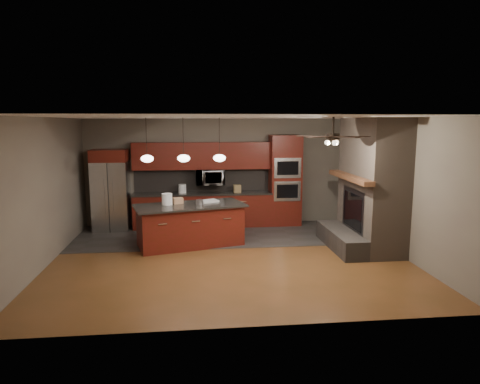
{
  "coord_description": "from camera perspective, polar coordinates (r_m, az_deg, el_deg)",
  "views": [
    {
      "loc": [
        -0.7,
        -8.3,
        2.69
      ],
      "look_at": [
        0.27,
        0.6,
        1.24
      ],
      "focal_mm": 32.0,
      "sensor_mm": 36.0,
      "label": 1
    }
  ],
  "objects": [
    {
      "name": "refrigerator",
      "position": [
        11.24,
        -16.83,
        0.25
      ],
      "size": [
        0.87,
        0.75,
        2.04
      ],
      "color": "silver",
      "rests_on": "ground"
    },
    {
      "name": "counter_bucket",
      "position": [
        11.13,
        -7.7,
        0.44
      ],
      "size": [
        0.26,
        0.26,
        0.23
      ],
      "primitive_type": "cylinder",
      "rotation": [
        0.0,
        0.0,
        -0.42
      ],
      "color": "white",
      "rests_on": "back_cabinetry"
    },
    {
      "name": "ground",
      "position": [
        8.75,
        -1.38,
        -8.72
      ],
      "size": [
        7.0,
        7.0,
        0.0
      ],
      "primitive_type": "plane",
      "color": "brown",
      "rests_on": "ground"
    },
    {
      "name": "pendant_right",
      "position": [
        9.04,
        -2.75,
        4.58
      ],
      "size": [
        0.26,
        0.26,
        0.92
      ],
      "color": "black",
      "rests_on": "ceiling"
    },
    {
      "name": "left_wall",
      "position": [
        8.85,
        -24.62,
        -0.04
      ],
      "size": [
        0.02,
        6.0,
        2.8
      ],
      "primitive_type": "cube",
      "color": "#71695A",
      "rests_on": "ground"
    },
    {
      "name": "ceiling",
      "position": [
        8.33,
        -1.45,
        9.94
      ],
      "size": [
        7.0,
        6.0,
        0.02
      ],
      "primitive_type": "cube",
      "color": "white",
      "rests_on": "back_wall"
    },
    {
      "name": "kitchen_island",
      "position": [
        9.54,
        -6.65,
        -4.37
      ],
      "size": [
        2.57,
        1.66,
        0.92
      ],
      "rotation": [
        0.0,
        0.0,
        0.26
      ],
      "color": "maroon",
      "rests_on": "ground"
    },
    {
      "name": "fireplace_column",
      "position": [
        9.57,
        16.82,
        0.42
      ],
      "size": [
        1.3,
        2.1,
        2.8
      ],
      "color": "#6B5A4C",
      "rests_on": "ground"
    },
    {
      "name": "right_wall",
      "position": [
        9.39,
        20.39,
        0.71
      ],
      "size": [
        0.02,
        6.0,
        2.8
      ],
      "primitive_type": "cube",
      "color": "#71695A",
      "rests_on": "ground"
    },
    {
      "name": "microwave",
      "position": [
        11.14,
        -4.02,
        2.0
      ],
      "size": [
        0.73,
        0.41,
        0.5
      ],
      "primitive_type": "imported",
      "color": "silver",
      "rests_on": "back_cabinetry"
    },
    {
      "name": "back_wall",
      "position": [
        11.39,
        -2.69,
        2.68
      ],
      "size": [
        7.0,
        0.02,
        2.8
      ],
      "primitive_type": "cube",
      "color": "#71695A",
      "rests_on": "ground"
    },
    {
      "name": "pendant_center",
      "position": [
        9.03,
        -7.53,
        4.5
      ],
      "size": [
        0.26,
        0.26,
        0.92
      ],
      "color": "black",
      "rests_on": "ceiling"
    },
    {
      "name": "back_cabinetry",
      "position": [
        11.19,
        -5.02,
        -0.08
      ],
      "size": [
        3.59,
        0.64,
        2.2
      ],
      "color": "maroon",
      "rests_on": "ground"
    },
    {
      "name": "paint_tray",
      "position": [
        9.71,
        -4.23,
        -1.21
      ],
      "size": [
        0.49,
        0.43,
        0.04
      ],
      "primitive_type": "cube",
      "rotation": [
        0.0,
        0.0,
        0.4
      ],
      "color": "silver",
      "rests_on": "kitchen_island"
    },
    {
      "name": "cardboard_box",
      "position": [
        9.59,
        -8.28,
        -1.15
      ],
      "size": [
        0.25,
        0.22,
        0.13
      ],
      "primitive_type": "cube",
      "rotation": [
        0.0,
        0.0,
        0.37
      ],
      "color": "tan",
      "rests_on": "kitchen_island"
    },
    {
      "name": "oven_tower",
      "position": [
        11.35,
        6.02,
        1.55
      ],
      "size": [
        0.8,
        0.63,
        2.38
      ],
      "color": "maroon",
      "rests_on": "ground"
    },
    {
      "name": "white_bucket",
      "position": [
        9.48,
        -9.71,
        -0.94
      ],
      "size": [
        0.32,
        0.32,
        0.25
      ],
      "primitive_type": "cylinder",
      "rotation": [
        0.0,
        0.0,
        0.67
      ],
      "color": "white",
      "rests_on": "kitchen_island"
    },
    {
      "name": "paint_can",
      "position": [
        9.4,
        -5.39,
        -1.37
      ],
      "size": [
        0.19,
        0.19,
        0.11
      ],
      "primitive_type": "cylinder",
      "rotation": [
        0.0,
        0.0,
        0.17
      ],
      "color": "#B1B0B5",
      "rests_on": "kitchen_island"
    },
    {
      "name": "pendant_left",
      "position": [
        9.08,
        -12.28,
        4.39
      ],
      "size": [
        0.26,
        0.26,
        0.92
      ],
      "color": "black",
      "rests_on": "ceiling"
    },
    {
      "name": "slate_tile_patch",
      "position": [
        10.47,
        -2.22,
        -5.68
      ],
      "size": [
        7.0,
        2.4,
        0.01
      ],
      "primitive_type": "cube",
      "color": "#322F2D",
      "rests_on": "ground"
    },
    {
      "name": "ceiling_fan",
      "position": [
        7.91,
        12.28,
        7.29
      ],
      "size": [
        1.27,
        1.33,
        0.41
      ],
      "color": "black",
      "rests_on": "ceiling"
    },
    {
      "name": "counter_box",
      "position": [
        11.13,
        -0.38,
        0.46
      ],
      "size": [
        0.2,
        0.16,
        0.2
      ],
      "primitive_type": "cube",
      "rotation": [
        0.0,
        0.0,
        0.14
      ],
      "color": "olive",
      "rests_on": "back_cabinetry"
    }
  ]
}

